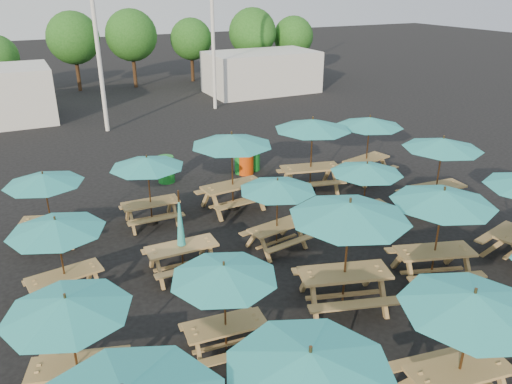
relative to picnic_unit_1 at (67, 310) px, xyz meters
name	(u,v)px	position (x,y,z in m)	size (l,w,h in m)	color
ground	(280,248)	(5.73, 3.15, -1.84)	(120.00, 120.00, 0.00)	black
picnic_unit_1	(67,310)	(0.00, 0.00, 0.00)	(2.67, 2.67, 2.11)	#A77D4A
picnic_unit_2	(56,229)	(0.16, 3.17, -0.02)	(2.40, 2.40, 2.08)	#A77D4A
picnic_unit_3	(44,182)	(0.16, 6.27, -0.03)	(2.69, 2.69, 2.07)	#A77D4A
picnic_unit_4	(310,368)	(2.73, -3.07, 0.21)	(2.97, 2.97, 2.35)	#A77D4A
picnic_unit_5	(224,276)	(2.74, -0.09, -0.07)	(2.23, 2.23, 2.03)	#A77D4A
picnic_unit_6	(181,239)	(2.93, 3.15, -0.93)	(1.77, 1.55, 2.23)	#A77D4A
picnic_unit_7	(147,165)	(2.96, 6.18, 0.03)	(2.22, 2.22, 2.14)	#A77D4A
picnic_unit_8	(472,307)	(5.78, -3.03, 0.19)	(2.69, 2.69, 2.32)	#A77D4A
picnic_unit_9	(349,215)	(5.75, 0.22, 0.41)	(3.25, 3.25, 2.57)	#A77D4A
picnic_unit_10	(277,188)	(5.64, 3.19, -0.07)	(2.37, 2.37, 2.03)	#A77D4A
picnic_unit_11	(232,143)	(5.60, 6.08, 0.36)	(2.76, 2.76, 2.52)	#A77D4A
picnic_unit_13	(443,201)	(8.34, 0.14, 0.25)	(3.06, 3.06, 2.39)	#A77D4A
picnic_unit_14	(367,171)	(8.50, 3.14, -0.05)	(2.19, 2.19, 2.05)	#A77D4A
picnic_unit_15	(313,128)	(8.67, 6.33, 0.41)	(3.14, 3.14, 2.57)	#A77D4A
picnic_unit_18	(442,147)	(11.41, 3.20, 0.25)	(2.60, 2.60, 2.39)	#A77D4A
picnic_unit_19	(370,125)	(11.09, 6.36, 0.22)	(2.86, 2.86, 2.36)	#A77D4A
waste_bin_0	(166,169)	(4.36, 9.30, -1.36)	(0.60, 0.60, 0.97)	#188528
waste_bin_1	(242,161)	(7.24, 8.90, -1.36)	(0.60, 0.60, 0.97)	#188528
waste_bin_2	(240,158)	(7.28, 9.23, -1.36)	(0.60, 0.60, 0.97)	gray
waste_bin_3	(246,162)	(7.31, 8.77, -1.36)	(0.60, 0.60, 0.97)	#E6490D
waste_bin_4	(252,158)	(7.73, 9.06, -1.36)	(0.60, 0.60, 0.97)	#188528
mast_0	(92,0)	(3.73, 17.15, 4.16)	(0.20, 0.20, 12.00)	silver
event_tent_1	(261,72)	(14.73, 22.15, -0.54)	(7.00, 4.00, 2.60)	silver
tree_3	(73,38)	(3.97, 27.86, 1.56)	(3.36, 3.36, 5.09)	#382314
tree_4	(131,35)	(7.62, 27.40, 1.61)	(3.41, 3.41, 5.17)	#382314
tree_5	(191,39)	(11.95, 27.82, 1.13)	(2.94, 2.94, 4.45)	#382314
tree_6	(252,32)	(15.96, 26.04, 1.58)	(3.38, 3.38, 5.13)	#382314
tree_7	(293,36)	(19.35, 26.07, 1.15)	(2.95, 2.95, 4.48)	#382314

